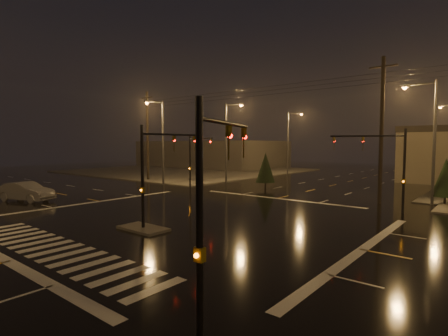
# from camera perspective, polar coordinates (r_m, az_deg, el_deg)

# --- Properties ---
(ground) EXTENTS (140.00, 140.00, 0.00)m
(ground) POSITION_cam_1_polar(r_m,az_deg,el_deg) (23.47, -5.24, -8.18)
(ground) COLOR black
(ground) RESTS_ON ground
(sidewalk_nw) EXTENTS (36.00, 36.00, 0.12)m
(sidewalk_nw) POSITION_cam_1_polar(r_m,az_deg,el_deg) (65.56, -5.73, -0.37)
(sidewalk_nw) COLOR #4B4843
(sidewalk_nw) RESTS_ON ground
(median_island) EXTENTS (3.00, 1.60, 0.15)m
(median_island) POSITION_cam_1_polar(r_m,az_deg,el_deg) (20.85, -13.05, -9.60)
(median_island) COLOR #4B4843
(median_island) RESTS_ON ground
(crosswalk) EXTENTS (15.00, 2.60, 0.01)m
(crosswalk) POSITION_cam_1_polar(r_m,az_deg,el_deg) (18.33, -25.74, -11.99)
(crosswalk) COLOR beige
(crosswalk) RESTS_ON ground
(stop_bar_near) EXTENTS (16.00, 0.50, 0.01)m
(stop_bar_near) POSITION_cam_1_polar(r_m,az_deg,el_deg) (17.62, -31.78, -12.83)
(stop_bar_near) COLOR beige
(stop_bar_near) RESTS_ON ground
(stop_bar_far) EXTENTS (16.00, 0.50, 0.01)m
(stop_bar_far) POSITION_cam_1_polar(r_m,az_deg,el_deg) (32.14, 8.62, -4.92)
(stop_bar_far) COLOR beige
(stop_bar_far) RESTS_ON ground
(commercial_block) EXTENTS (30.00, 18.00, 5.60)m
(commercial_block) POSITION_cam_1_polar(r_m,az_deg,el_deg) (77.60, -2.13, 2.33)
(commercial_block) COLOR #403C39
(commercial_block) RESTS_ON ground
(signal_mast_median) EXTENTS (0.25, 4.59, 6.00)m
(signal_mast_median) POSITION_cam_1_polar(r_m,az_deg,el_deg) (20.90, -11.19, 0.66)
(signal_mast_median) COLOR black
(signal_mast_median) RESTS_ON ground
(signal_mast_ne) EXTENTS (4.84, 1.86, 6.00)m
(signal_mast_ne) POSITION_cam_1_polar(r_m,az_deg,el_deg) (27.37, 25.17, 1.20)
(signal_mast_ne) COLOR black
(signal_mast_ne) RESTS_ON ground
(signal_mast_nw) EXTENTS (4.84, 1.86, 6.00)m
(signal_mast_nw) POSITION_cam_1_polar(r_m,az_deg,el_deg) (36.86, -4.86, 2.14)
(signal_mast_nw) COLOR black
(signal_mast_nw) RESTS_ON ground
(signal_mast_se) EXTENTS (1.55, 3.87, 6.00)m
(signal_mast_se) POSITION_cam_1_polar(r_m,az_deg,el_deg) (8.93, -2.02, -3.77)
(signal_mast_se) COLOR black
(signal_mast_se) RESTS_ON ground
(streetlight_1) EXTENTS (2.77, 0.32, 10.00)m
(streetlight_1) POSITION_cam_1_polar(r_m,az_deg,el_deg) (43.89, 0.68, 5.06)
(streetlight_1) COLOR #38383A
(streetlight_1) RESTS_ON ground
(streetlight_2) EXTENTS (2.77, 0.32, 10.00)m
(streetlight_2) POSITION_cam_1_polar(r_m,az_deg,el_deg) (57.31, 10.69, 4.72)
(streetlight_2) COLOR #38383A
(streetlight_2) RESTS_ON ground
(streetlight_3) EXTENTS (2.77, 0.32, 10.00)m
(streetlight_3) POSITION_cam_1_polar(r_m,az_deg,el_deg) (32.80, 30.62, 4.92)
(streetlight_3) COLOR #38383A
(streetlight_3) RESTS_ON ground
(streetlight_5) EXTENTS (0.32, 2.77, 10.00)m
(streetlight_5) POSITION_cam_1_polar(r_m,az_deg,el_deg) (42.30, -10.27, 5.04)
(streetlight_5) COLOR #38383A
(streetlight_5) RESTS_ON ground
(utility_pole_0) EXTENTS (2.20, 0.32, 12.00)m
(utility_pole_0) POSITION_cam_1_polar(r_m,az_deg,el_deg) (48.72, -12.38, 5.24)
(utility_pole_0) COLOR black
(utility_pole_0) RESTS_ON ground
(utility_pole_1) EXTENTS (2.20, 0.32, 12.00)m
(utility_pole_1) POSITION_cam_1_polar(r_m,az_deg,el_deg) (31.49, 24.33, 5.78)
(utility_pole_1) COLOR black
(utility_pole_1) RESTS_ON ground
(conifer_0) EXTENTS (1.98, 1.98, 3.80)m
(conifer_0) POSITION_cam_1_polar(r_m,az_deg,el_deg) (33.31, 32.47, -1.30)
(conifer_0) COLOR black
(conifer_0) RESTS_ON ground
(conifer_3) EXTENTS (2.11, 2.11, 3.99)m
(conifer_3) POSITION_cam_1_polar(r_m,az_deg,el_deg) (38.93, 6.79, 0.09)
(conifer_3) COLOR black
(conifer_3) RESTS_ON ground
(car_crossing) EXTENTS (5.37, 3.41, 1.67)m
(car_crossing) POSITION_cam_1_polar(r_m,az_deg,el_deg) (34.66, -29.65, -3.36)
(car_crossing) COLOR slate
(car_crossing) RESTS_ON ground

